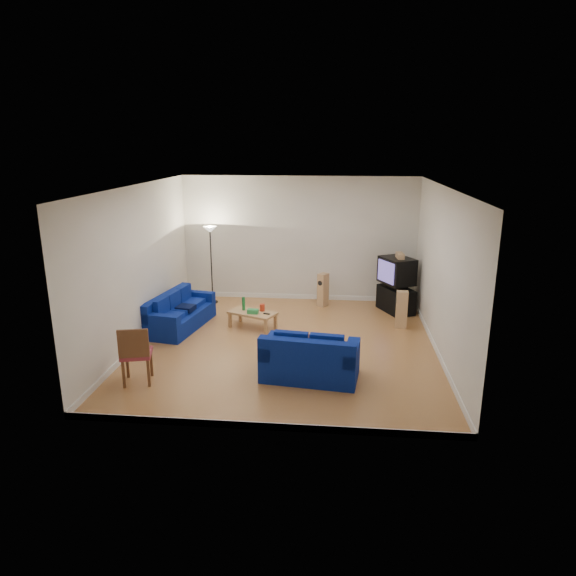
# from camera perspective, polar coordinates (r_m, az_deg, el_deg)

# --- Properties ---
(room) EXTENTS (6.01, 6.51, 3.21)m
(room) POSITION_cam_1_polar(r_m,az_deg,el_deg) (10.09, -0.22, 1.81)
(room) COLOR brown
(room) RESTS_ON ground
(sofa_three_seat) EXTENTS (1.18, 2.08, 0.76)m
(sofa_three_seat) POSITION_cam_1_polar(r_m,az_deg,el_deg) (11.72, -12.09, -2.97)
(sofa_three_seat) COLOR #000E56
(sofa_three_seat) RESTS_ON ground
(sofa_loveseat) EXTENTS (1.76, 1.12, 0.83)m
(sofa_loveseat) POSITION_cam_1_polar(r_m,az_deg,el_deg) (9.04, 2.43, -8.19)
(sofa_loveseat) COLOR #000E56
(sofa_loveseat) RESTS_ON ground
(coffee_table) EXTENTS (1.16, 0.89, 0.38)m
(coffee_table) POSITION_cam_1_polar(r_m,az_deg,el_deg) (11.43, -3.97, -2.91)
(coffee_table) COLOR tan
(coffee_table) RESTS_ON ground
(bottle) EXTENTS (0.09, 0.09, 0.30)m
(bottle) POSITION_cam_1_polar(r_m,az_deg,el_deg) (11.50, -4.96, -1.74)
(bottle) COLOR #197233
(bottle) RESTS_ON coffee_table
(tissue_box) EXTENTS (0.24, 0.14, 0.10)m
(tissue_box) POSITION_cam_1_polar(r_m,az_deg,el_deg) (11.29, -3.93, -2.61)
(tissue_box) COLOR green
(tissue_box) RESTS_ON coffee_table
(red_canister) EXTENTS (0.14, 0.14, 0.16)m
(red_canister) POSITION_cam_1_polar(r_m,az_deg,el_deg) (11.44, -2.88, -2.18)
(red_canister) COLOR red
(red_canister) RESTS_ON coffee_table
(remote) EXTENTS (0.15, 0.09, 0.02)m
(remote) POSITION_cam_1_polar(r_m,az_deg,el_deg) (11.23, -2.37, -2.88)
(remote) COLOR black
(remote) RESTS_ON coffee_table
(tv_stand) EXTENTS (0.92, 1.12, 0.60)m
(tv_stand) POSITION_cam_1_polar(r_m,az_deg,el_deg) (12.80, 11.89, -1.27)
(tv_stand) COLOR black
(tv_stand) RESTS_ON ground
(av_receiver) EXTENTS (0.52, 0.55, 0.10)m
(av_receiver) POSITION_cam_1_polar(r_m,az_deg,el_deg) (12.70, 12.03, 0.22)
(av_receiver) COLOR black
(av_receiver) RESTS_ON tv_stand
(television) EXTENTS (0.93, 1.01, 0.64)m
(television) POSITION_cam_1_polar(r_m,az_deg,el_deg) (12.66, 11.98, 1.90)
(television) COLOR black
(television) RESTS_ON av_receiver
(centre_speaker) EXTENTS (0.18, 0.38, 0.13)m
(centre_speaker) POSITION_cam_1_polar(r_m,az_deg,el_deg) (12.53, 12.33, 3.54)
(centre_speaker) COLOR tan
(centre_speaker) RESTS_ON television
(speaker_left) EXTENTS (0.30, 0.32, 0.84)m
(speaker_left) POSITION_cam_1_polar(r_m,az_deg,el_deg) (12.94, 3.91, -0.19)
(speaker_left) COLOR tan
(speaker_left) RESTS_ON ground
(speaker_right) EXTENTS (0.27, 0.21, 0.84)m
(speaker_right) POSITION_cam_1_polar(r_m,az_deg,el_deg) (11.67, 12.50, -2.35)
(speaker_right) COLOR tan
(speaker_right) RESTS_ON ground
(floor_lamp) EXTENTS (0.34, 0.34, 1.98)m
(floor_lamp) POSITION_cam_1_polar(r_m,az_deg,el_deg) (13.05, -8.63, 5.28)
(floor_lamp) COLOR black
(floor_lamp) RESTS_ON ground
(dining_chair) EXTENTS (0.60, 0.60, 1.04)m
(dining_chair) POSITION_cam_1_polar(r_m,az_deg,el_deg) (9.10, -16.58, -6.85)
(dining_chair) COLOR brown
(dining_chair) RESTS_ON ground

